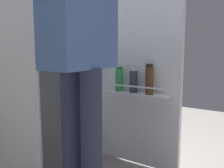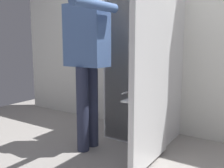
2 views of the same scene
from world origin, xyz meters
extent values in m
plane|color=gray|center=(0.00, 0.00, 0.00)|extent=(5.26, 5.26, 0.00)
cube|color=silver|center=(0.00, 0.87, 1.22)|extent=(4.40, 0.10, 2.45)
cube|color=white|center=(0.00, 0.54, 0.81)|extent=(0.70, 0.57, 1.62)
cube|color=white|center=(0.00, 0.25, 0.81)|extent=(0.66, 0.01, 1.58)
cube|color=white|center=(0.00, 0.30, 0.81)|extent=(0.62, 0.09, 0.01)
cube|color=white|center=(0.37, -0.09, 0.81)|extent=(0.05, 0.68, 1.55)
cube|color=white|center=(0.29, -0.09, 0.61)|extent=(0.11, 0.54, 0.01)
cylinder|color=silver|center=(0.25, -0.09, 0.67)|extent=(0.01, 0.52, 0.01)
cylinder|color=#333842|center=(0.30, -0.07, 0.70)|extent=(0.06, 0.06, 0.17)
cylinder|color=silver|center=(0.30, -0.07, 0.79)|extent=(0.05, 0.05, 0.02)
cylinder|color=brown|center=(0.29, -0.21, 0.72)|extent=(0.06, 0.06, 0.20)
cylinder|color=black|center=(0.29, -0.21, 0.83)|extent=(0.05, 0.05, 0.02)
cylinder|color=green|center=(0.29, 0.05, 0.70)|extent=(0.06, 0.06, 0.18)
cylinder|color=#195B28|center=(0.29, 0.05, 0.80)|extent=(0.05, 0.05, 0.02)
cylinder|color=red|center=(-0.08, 0.30, 0.87)|extent=(0.07, 0.07, 0.11)
cylinder|color=#2D334C|center=(-0.31, 0.00, 0.42)|extent=(0.12, 0.12, 0.84)
cylinder|color=#2D334C|center=(-0.32, -0.15, 0.42)|extent=(0.12, 0.12, 0.84)
cube|color=#4C6BA3|center=(-0.32, -0.08, 1.14)|extent=(0.43, 0.23, 0.59)
cylinder|color=#4C6BA3|center=(-0.31, 0.14, 1.11)|extent=(0.08, 0.08, 0.56)
cylinder|color=#4C6BA3|center=(-0.04, -0.29, 1.37)|extent=(0.09, 0.56, 0.08)
camera|label=1|loc=(-1.37, -0.99, 0.95)|focal=40.21mm
camera|label=2|loc=(1.23, -2.00, 1.06)|focal=40.38mm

